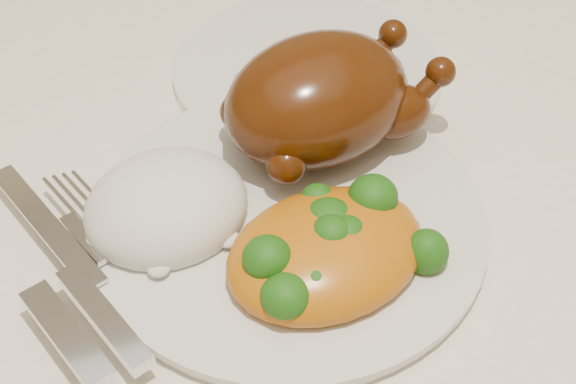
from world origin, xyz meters
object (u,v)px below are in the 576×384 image
object	(u,v)px
dinner_plate	(288,220)
roast_chicken	(322,98)
dining_table	(217,260)
side_plate	(307,69)

from	to	relation	value
dinner_plate	roast_chicken	bearing A→B (deg)	52.07
dining_table	side_plate	xyz separation A→B (m)	(0.10, 0.08, 0.11)
dinner_plate	side_plate	bearing A→B (deg)	65.18
roast_chicken	dining_table	bearing A→B (deg)	157.04
side_plate	roast_chicken	size ratio (longest dim) A/B	1.24
dining_table	roast_chicken	world-z (taller)	roast_chicken
side_plate	roast_chicken	xyz separation A→B (m)	(-0.03, -0.09, 0.05)
dinner_plate	roast_chicken	size ratio (longest dim) A/B	1.47
dining_table	roast_chicken	bearing A→B (deg)	-10.79
dinner_plate	side_plate	distance (m)	0.17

